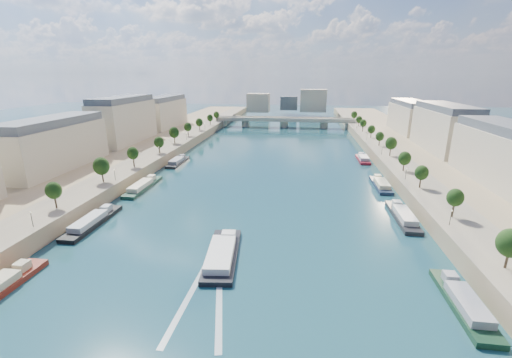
# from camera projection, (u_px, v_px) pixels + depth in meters

# --- Properties ---
(ground) EXTENTS (700.00, 700.00, 0.00)m
(ground) POSITION_uv_depth(u_px,v_px,m) (267.00, 176.00, 147.80)
(ground) COLOR #0B2C32
(ground) RESTS_ON ground
(quay_left) EXTENTS (44.00, 520.00, 5.00)m
(quay_left) POSITION_uv_depth(u_px,v_px,m) (110.00, 165.00, 156.05)
(quay_left) COLOR #9E8460
(quay_left) RESTS_ON ground
(quay_right) EXTENTS (44.00, 520.00, 5.00)m
(quay_right) POSITION_uv_depth(u_px,v_px,m) (444.00, 176.00, 138.07)
(quay_right) COLOR #9E8460
(quay_right) RESTS_ON ground
(pave_left) EXTENTS (14.00, 520.00, 0.10)m
(pave_left) POSITION_uv_depth(u_px,v_px,m) (141.00, 160.00, 153.43)
(pave_left) COLOR gray
(pave_left) RESTS_ON quay_left
(pave_right) EXTENTS (14.00, 520.00, 0.10)m
(pave_right) POSITION_uv_depth(u_px,v_px,m) (406.00, 169.00, 139.19)
(pave_right) COLOR gray
(pave_right) RESTS_ON quay_right
(trees_left) EXTENTS (4.80, 268.80, 8.26)m
(trees_left) POSITION_uv_depth(u_px,v_px,m) (146.00, 148.00, 153.47)
(trees_left) COLOR #382B1E
(trees_left) RESTS_ON ground
(trees_right) EXTENTS (4.80, 268.80, 8.26)m
(trees_right) POSITION_uv_depth(u_px,v_px,m) (396.00, 151.00, 147.31)
(trees_right) COLOR #382B1E
(trees_right) RESTS_ON ground
(lamps_left) EXTENTS (0.36, 200.36, 4.28)m
(lamps_left) POSITION_uv_depth(u_px,v_px,m) (140.00, 160.00, 142.58)
(lamps_left) COLOR black
(lamps_left) RESTS_ON ground
(lamps_right) EXTENTS (0.36, 200.36, 4.28)m
(lamps_right) POSITION_uv_depth(u_px,v_px,m) (393.00, 159.00, 143.68)
(lamps_right) COLOR black
(lamps_right) RESTS_ON ground
(buildings_left) EXTENTS (16.00, 226.00, 23.20)m
(buildings_left) POSITION_uv_depth(u_px,v_px,m) (95.00, 129.00, 164.92)
(buildings_left) COLOR #BCAB90
(buildings_left) RESTS_ON ground
(buildings_right) EXTENTS (16.00, 226.00, 23.20)m
(buildings_right) POSITION_uv_depth(u_px,v_px,m) (471.00, 138.00, 143.69)
(buildings_right) COLOR #BCAB90
(buildings_right) RESTS_ON ground
(skyline) EXTENTS (79.00, 42.00, 22.00)m
(skyline) POSITION_uv_depth(u_px,v_px,m) (292.00, 102.00, 351.00)
(skyline) COLOR #BCAB90
(skyline) RESTS_ON ground
(bridge) EXTENTS (112.00, 12.00, 8.15)m
(bridge) POSITION_uv_depth(u_px,v_px,m) (284.00, 121.00, 279.18)
(bridge) COLOR #C1B79E
(bridge) RESTS_ON ground
(tour_barge) EXTENTS (9.59, 25.40, 3.57)m
(tour_barge) POSITION_uv_depth(u_px,v_px,m) (222.00, 254.00, 81.91)
(tour_barge) COLOR black
(tour_barge) RESTS_ON ground
(wake) EXTENTS (10.74, 26.02, 0.04)m
(wake) POSITION_uv_depth(u_px,v_px,m) (203.00, 301.00, 66.37)
(wake) COLOR silver
(wake) RESTS_ON ground
(moored_barges_left) EXTENTS (5.00, 156.50, 3.60)m
(moored_barges_left) POSITION_uv_depth(u_px,v_px,m) (95.00, 220.00, 100.96)
(moored_barges_left) COLOR #172334
(moored_barges_left) RESTS_ON ground
(moored_barges_right) EXTENTS (5.00, 166.77, 3.60)m
(moored_barges_right) POSITION_uv_depth(u_px,v_px,m) (407.00, 223.00, 99.23)
(moored_barges_right) COLOR black
(moored_barges_right) RESTS_ON ground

